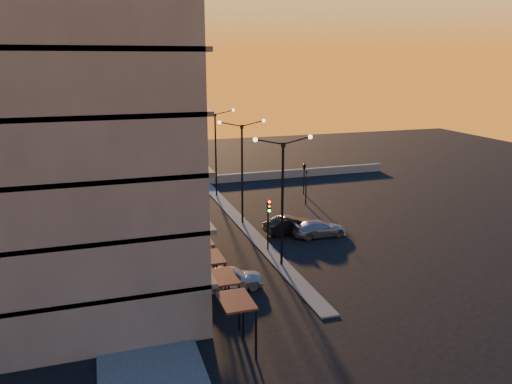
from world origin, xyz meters
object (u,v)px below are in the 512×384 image
at_px(streetlamp_mid, 242,164).
at_px(car_hatchback, 231,277).
at_px(car_sedan, 290,225).
at_px(traffic_light_main, 269,217).
at_px(car_wagon, 319,228).

distance_m(streetlamp_mid, car_hatchback, 14.01).
bearing_deg(car_sedan, streetlamp_mid, 35.76).
height_order(traffic_light_main, car_hatchback, traffic_light_main).
distance_m(streetlamp_mid, traffic_light_main, 7.62).
relative_size(streetlamp_mid, car_hatchback, 2.22).
relative_size(traffic_light_main, car_wagon, 0.92).
xyz_separation_m(streetlamp_mid, traffic_light_main, (0.00, -7.13, -2.70)).
distance_m(traffic_light_main, car_sedan, 5.27).
xyz_separation_m(traffic_light_main, car_hatchback, (-4.47, -5.23, -2.16)).
relative_size(car_hatchback, car_sedan, 0.96).
distance_m(streetlamp_mid, car_wagon, 8.84).
bearing_deg(car_sedan, traffic_light_main, 131.93).
xyz_separation_m(car_hatchback, car_wagon, (9.79, 7.30, -0.06)).
bearing_deg(car_wagon, streetlamp_mid, 47.88).
bearing_deg(streetlamp_mid, car_sedan, -47.90).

